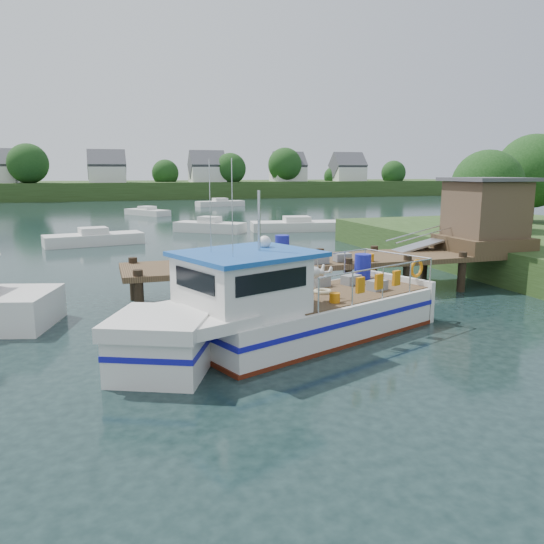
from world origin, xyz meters
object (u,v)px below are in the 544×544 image
object	(u,v)px
moored_b	(210,226)
dock	(434,233)
moored_a	(94,238)
lobster_boat	(280,312)
moored_far	(220,203)
moored_c	(297,225)
moored_d	(147,212)

from	to	relation	value
moored_b	dock	bearing A→B (deg)	-74.91
dock	moored_a	xyz separation A→B (m)	(-13.55, 17.69, -1.82)
dock	moored_a	distance (m)	22.35
lobster_boat	moored_b	distance (m)	28.08
moored_far	moored_c	distance (m)	32.25
dock	moored_c	world-z (taller)	dock
lobster_boat	moored_d	xyz separation A→B (m)	(0.38, 46.37, -0.55)
moored_far	moored_a	size ratio (longest dim) A/B	1.06
moored_b	moored_far	bearing A→B (deg)	79.00
moored_a	moored_d	xyz separation A→B (m)	(5.43, 23.45, -0.06)
lobster_boat	moored_a	size ratio (longest dim) A/B	1.58
lobster_boat	moored_b	bearing A→B (deg)	61.66
dock	lobster_boat	xyz separation A→B (m)	(-8.49, -5.23, -1.33)
lobster_boat	moored_far	size ratio (longest dim) A/B	1.50
dock	moored_c	distance (m)	21.68
moored_a	moored_b	distance (m)	9.97
dock	moored_far	xyz separation A→B (m)	(2.85, 53.74, -1.83)
lobster_boat	moored_c	world-z (taller)	lobster_boat
moored_b	moored_d	size ratio (longest dim) A/B	0.94
moored_far	moored_b	bearing A→B (deg)	-128.33
moored_far	moored_d	distance (m)	16.71
moored_a	moored_c	xyz separation A→B (m)	(15.60, 3.82, 0.01)
moored_b	moored_d	world-z (taller)	moored_b
moored_b	moored_d	distance (m)	18.81
moored_c	moored_a	bearing A→B (deg)	-146.89
dock	moored_far	world-z (taller)	dock
dock	moored_c	size ratio (longest dim) A/B	2.17
dock	moored_a	bearing A→B (deg)	127.45
dock	moored_a	world-z (taller)	dock
moored_c	moored_d	distance (m)	22.11
moored_far	moored_b	distance (m)	32.08
moored_d	lobster_boat	bearing A→B (deg)	-92.39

